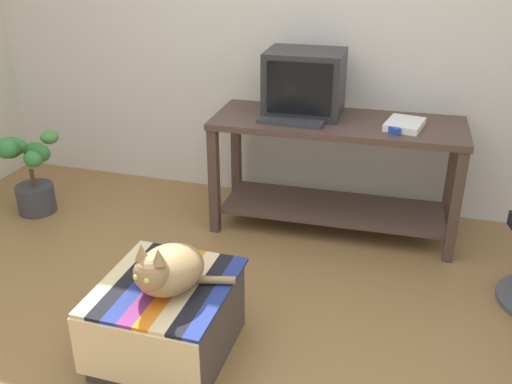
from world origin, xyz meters
The scene contains 11 objects.
ground_plane centered at (0.00, 0.00, 0.00)m, with size 14.00×14.00×0.00m, color olive.
back_wall centered at (0.00, 2.05, 1.30)m, with size 8.00×0.10×2.60m, color silver.
desk centered at (0.33, 1.60, 0.51)m, with size 1.58×0.64×0.75m.
tv_monitor centered at (0.09, 1.68, 0.94)m, with size 0.49×0.41×0.40m.
keyboard centered at (0.06, 1.46, 0.76)m, with size 0.40×0.15×0.02m, color #333338.
book centered at (0.73, 1.57, 0.77)m, with size 0.20×0.26×0.04m, color white.
ottoman_with_blanket centered at (-0.19, 0.14, 0.19)m, with size 0.58×0.65×0.38m.
cat centered at (-0.15, 0.11, 0.48)m, with size 0.44×0.40×0.28m.
potted_plant centered at (-1.72, 1.21, 0.31)m, with size 0.44×0.39×0.59m.
stapler centered at (0.67, 1.45, 0.77)m, with size 0.04×0.11×0.04m, color #2342B7.
pen centered at (0.77, 1.66, 0.75)m, with size 0.01×0.01×0.14m, color black.
Camera 1 is at (0.83, -1.78, 1.83)m, focal length 39.87 mm.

